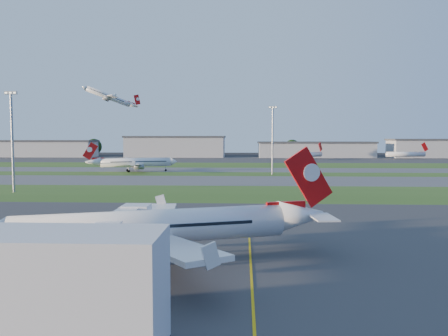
# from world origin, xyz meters

# --- Properties ---
(ground) EXTENTS (700.00, 700.00, 0.00)m
(ground) POSITION_xyz_m (0.00, 0.00, 0.00)
(ground) COLOR black
(ground) RESTS_ON ground
(apron_near) EXTENTS (300.00, 70.00, 0.01)m
(apron_near) POSITION_xyz_m (0.00, 0.00, 0.01)
(apron_near) COLOR #333335
(apron_near) RESTS_ON ground
(grass_strip_a) EXTENTS (300.00, 34.00, 0.01)m
(grass_strip_a) POSITION_xyz_m (0.00, 52.00, 0.01)
(grass_strip_a) COLOR #31531B
(grass_strip_a) RESTS_ON ground
(taxiway_a) EXTENTS (300.00, 32.00, 0.01)m
(taxiway_a) POSITION_xyz_m (0.00, 85.00, 0.01)
(taxiway_a) COLOR #515154
(taxiway_a) RESTS_ON ground
(grass_strip_b) EXTENTS (300.00, 18.00, 0.01)m
(grass_strip_b) POSITION_xyz_m (0.00, 110.00, 0.01)
(grass_strip_b) COLOR #31531B
(grass_strip_b) RESTS_ON ground
(taxiway_b) EXTENTS (300.00, 26.00, 0.01)m
(taxiway_b) POSITION_xyz_m (0.00, 132.00, 0.01)
(taxiway_b) COLOR #515154
(taxiway_b) RESTS_ON ground
(grass_strip_c) EXTENTS (300.00, 40.00, 0.01)m
(grass_strip_c) POSITION_xyz_m (0.00, 165.00, 0.01)
(grass_strip_c) COLOR #31531B
(grass_strip_c) RESTS_ON ground
(apron_far) EXTENTS (400.00, 80.00, 0.01)m
(apron_far) POSITION_xyz_m (0.00, 225.00, 0.01)
(apron_far) COLOR #333335
(apron_far) RESTS_ON ground
(yellow_line) EXTENTS (0.25, 60.00, 0.02)m
(yellow_line) POSITION_xyz_m (5.00, 0.00, 0.00)
(yellow_line) COLOR gold
(yellow_line) RESTS_ON ground
(jet_bridge) EXTENTS (4.20, 26.90, 6.20)m
(jet_bridge) POSITION_xyz_m (-9.81, -15.24, 4.01)
(jet_bridge) COLOR silver
(jet_bridge) RESTS_ON ground
(airliner_parked) EXTENTS (35.73, 30.14, 11.54)m
(airliner_parked) POSITION_xyz_m (-5.44, -9.52, 4.05)
(airliner_parked) COLOR silver
(airliner_parked) RESTS_ON ground
(airliner_taxiing) EXTENTS (33.52, 28.37, 10.94)m
(airliner_taxiing) POSITION_xyz_m (-40.30, 119.47, 3.84)
(airliner_taxiing) COLOR silver
(airliner_taxiing) RESTS_ON ground
(airliner_departing) EXTENTS (31.61, 26.92, 10.56)m
(airliner_departing) POSITION_xyz_m (-79.70, 212.32, 39.35)
(airliner_departing) COLOR silver
(mini_jet_near) EXTENTS (19.07, 23.54, 9.48)m
(mini_jet_near) POSITION_xyz_m (46.51, 221.85, 3.28)
(mini_jet_near) COLOR silver
(mini_jet_near) RESTS_ON ground
(mini_jet_far) EXTENTS (28.53, 7.04, 9.48)m
(mini_jet_far) POSITION_xyz_m (109.72, 231.73, 3.28)
(mini_jet_far) COLOR silver
(mini_jet_far) RESTS_ON ground
(light_mast_west) EXTENTS (3.20, 0.70, 25.80)m
(light_mast_west) POSITION_xyz_m (-55.00, 52.00, 14.81)
(light_mast_west) COLOR gray
(light_mast_west) RESTS_ON ground
(light_mast_centre) EXTENTS (3.20, 0.70, 25.80)m
(light_mast_centre) POSITION_xyz_m (15.00, 108.00, 14.81)
(light_mast_centre) COLOR gray
(light_mast_centre) RESTS_ON ground
(hangar_far_west) EXTENTS (91.80, 23.00, 12.20)m
(hangar_far_west) POSITION_xyz_m (-150.00, 255.00, 6.14)
(hangar_far_west) COLOR #95979C
(hangar_far_west) RESTS_ON ground
(hangar_west) EXTENTS (71.40, 23.00, 15.20)m
(hangar_west) POSITION_xyz_m (-45.00, 255.00, 7.64)
(hangar_west) COLOR #95979C
(hangar_west) RESTS_ON ground
(hangar_east) EXTENTS (81.60, 23.00, 11.20)m
(hangar_east) POSITION_xyz_m (55.00, 255.00, 5.64)
(hangar_east) COLOR #95979C
(hangar_east) RESTS_ON ground
(tree_west) EXTENTS (12.10, 12.10, 13.20)m
(tree_west) POSITION_xyz_m (-110.00, 270.00, 7.14)
(tree_west) COLOR black
(tree_west) RESTS_ON ground
(tree_mid_west) EXTENTS (9.90, 9.90, 10.80)m
(tree_mid_west) POSITION_xyz_m (-20.00, 266.00, 5.84)
(tree_mid_west) COLOR black
(tree_mid_west) RESTS_ON ground
(tree_mid_east) EXTENTS (11.55, 11.55, 12.60)m
(tree_mid_east) POSITION_xyz_m (40.00, 269.00, 6.81)
(tree_mid_east) COLOR black
(tree_mid_east) RESTS_ON ground
(tree_east) EXTENTS (10.45, 10.45, 11.40)m
(tree_east) POSITION_xyz_m (115.00, 267.00, 6.16)
(tree_east) COLOR black
(tree_east) RESTS_ON ground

